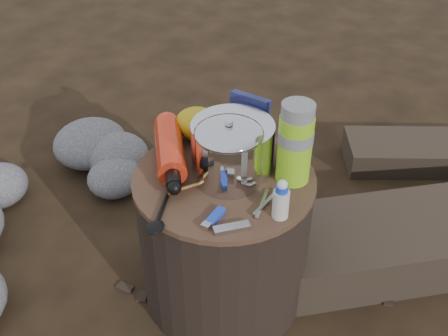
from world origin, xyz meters
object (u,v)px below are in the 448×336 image
at_px(stump, 224,237).
at_px(travel_mug, 293,148).
at_px(fuel_bottle, 170,148).
at_px(thermos, 295,143).
at_px(camping_pot, 229,153).

relative_size(stump, travel_mug, 4.09).
height_order(fuel_bottle, travel_mug, travel_mug).
xyz_separation_m(stump, travel_mug, (0.15, 0.12, 0.29)).
height_order(stump, thermos, thermos).
xyz_separation_m(fuel_bottle, thermos, (0.34, 0.06, 0.07)).
height_order(camping_pot, thermos, thermos).
relative_size(stump, camping_pot, 2.82).
bearing_deg(fuel_bottle, stump, -35.95).
relative_size(stump, thermos, 2.19).
height_order(camping_pot, travel_mug, camping_pot).
xyz_separation_m(camping_pot, fuel_bottle, (-0.19, 0.01, -0.05)).
distance_m(stump, thermos, 0.38).
relative_size(camping_pot, thermos, 0.78).
relative_size(thermos, travel_mug, 1.86).
relative_size(camping_pot, travel_mug, 1.45).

